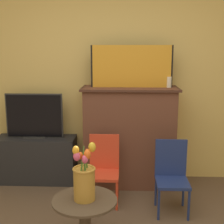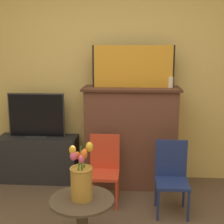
# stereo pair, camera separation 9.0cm
# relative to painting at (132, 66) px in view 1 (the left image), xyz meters

# --- Properties ---
(wall_back) EXTENTS (8.00, 0.06, 2.70)m
(wall_back) POSITION_rel_painting_xyz_m (-0.28, 0.25, -0.07)
(wall_back) COLOR #E0BC66
(wall_back) RESTS_ON ground
(fireplace_mantel) EXTENTS (1.11, 0.48, 1.18)m
(fireplace_mantel) POSITION_rel_painting_xyz_m (-0.02, -0.01, -0.82)
(fireplace_mantel) COLOR brown
(fireplace_mantel) RESTS_ON ground
(painting) EXTENTS (0.94, 0.03, 0.48)m
(painting) POSITION_rel_painting_xyz_m (0.00, 0.00, 0.00)
(painting) COLOR black
(painting) RESTS_ON fireplace_mantel
(mantel_candle) EXTENTS (0.06, 0.06, 0.12)m
(mantel_candle) POSITION_rel_painting_xyz_m (0.43, -0.01, -0.18)
(mantel_candle) COLOR silver
(mantel_candle) RESTS_ON fireplace_mantel
(tv_stand) EXTENTS (0.97, 0.35, 0.56)m
(tv_stand) POSITION_rel_painting_xyz_m (-1.16, 0.02, -1.14)
(tv_stand) COLOR #232326
(tv_stand) RESTS_ON ground
(tv_monitor) EXTENTS (0.69, 0.12, 0.54)m
(tv_monitor) POSITION_rel_painting_xyz_m (-1.16, 0.03, -0.60)
(tv_monitor) COLOR #2D2D2D
(tv_monitor) RESTS_ON tv_stand
(chair_red) EXTENTS (0.32, 0.32, 0.72)m
(chair_red) POSITION_rel_painting_xyz_m (-0.29, -0.47, -1.03)
(chair_red) COLOR red
(chair_red) RESTS_ON ground
(chair_blue) EXTENTS (0.32, 0.32, 0.72)m
(chair_blue) POSITION_rel_painting_xyz_m (0.40, -0.63, -1.03)
(chair_blue) COLOR navy
(chair_blue) RESTS_ON ground
(side_table) EXTENTS (0.52, 0.52, 0.45)m
(side_table) POSITION_rel_painting_xyz_m (-0.39, -1.34, -1.12)
(side_table) COLOR #4C3D2D
(side_table) RESTS_ON ground
(vase_tulips) EXTENTS (0.18, 0.23, 0.47)m
(vase_tulips) POSITION_rel_painting_xyz_m (-0.39, -1.34, -0.79)
(vase_tulips) COLOR #B78433
(vase_tulips) RESTS_ON side_table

